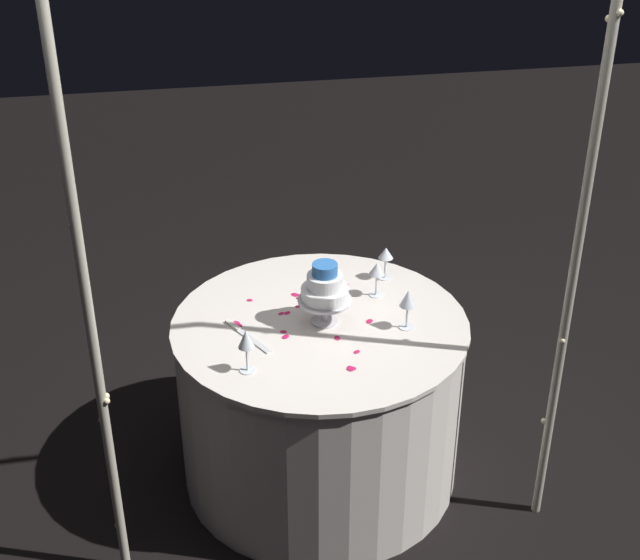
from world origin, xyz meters
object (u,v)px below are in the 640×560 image
object	(u,v)px
wine_glass_1	(408,300)
wine_glass_3	(246,341)
tiered_cake	(325,288)
wine_glass_0	(386,255)
cake_knife	(245,334)
wine_glass_2	(377,270)
main_table	(320,400)
decorative_arch	(344,201)

from	to	relation	value
wine_glass_1	wine_glass_3	distance (m)	0.69
tiered_cake	wine_glass_1	size ratio (longest dim) A/B	1.56
tiered_cake	wine_glass_0	distance (m)	0.46
wine_glass_0	cake_knife	bearing A→B (deg)	27.83
wine_glass_1	wine_glass_3	world-z (taller)	wine_glass_3
wine_glass_2	cake_knife	bearing A→B (deg)	19.67
wine_glass_3	cake_knife	world-z (taller)	wine_glass_3
wine_glass_2	main_table	bearing A→B (deg)	31.80
wine_glass_2	wine_glass_3	xyz separation A→B (m)	(0.61, 0.46, 0.01)
wine_glass_2	decorative_arch	bearing A→B (deg)	64.75
main_table	wine_glass_2	bearing A→B (deg)	-148.20
main_table	tiered_cake	world-z (taller)	tiered_cake
tiered_cake	cake_knife	distance (m)	0.37
wine_glass_2	wine_glass_0	bearing A→B (deg)	-118.15
decorative_arch	wine_glass_0	bearing A→B (deg)	-115.81
wine_glass_1	tiered_cake	bearing A→B (deg)	-19.00
tiered_cake	wine_glass_3	size ratio (longest dim) A/B	1.50
tiered_cake	cake_knife	world-z (taller)	tiered_cake
tiered_cake	cake_knife	size ratio (longest dim) A/B	0.99
cake_knife	decorative_arch	bearing A→B (deg)	129.19
decorative_arch	tiered_cake	world-z (taller)	decorative_arch
wine_glass_2	tiered_cake	bearing A→B (deg)	32.93
wine_glass_3	cake_knife	size ratio (longest dim) A/B	0.66
decorative_arch	tiered_cake	size ratio (longest dim) A/B	8.93
tiered_cake	wine_glass_3	distance (m)	0.45
cake_knife	wine_glass_1	bearing A→B (deg)	174.22
wine_glass_0	wine_glass_3	size ratio (longest dim) A/B	0.85
cake_knife	main_table	bearing A→B (deg)	-172.97
tiered_cake	wine_glass_1	bearing A→B (deg)	161.00
decorative_arch	wine_glass_3	xyz separation A→B (m)	(0.33, -0.13, -0.59)
wine_glass_2	wine_glass_3	world-z (taller)	wine_glass_3
wine_glass_1	wine_glass_2	world-z (taller)	wine_glass_1
main_table	wine_glass_0	world-z (taller)	wine_glass_0
wine_glass_2	cake_knife	world-z (taller)	wine_glass_2
main_table	wine_glass_0	distance (m)	0.69
wine_glass_0	cake_knife	world-z (taller)	wine_glass_0
main_table	wine_glass_1	distance (m)	0.63
wine_glass_0	cake_knife	xyz separation A→B (m)	(0.66, 0.35, -0.11)
wine_glass_0	wine_glass_1	size ratio (longest dim) A/B	0.88
wine_glass_0	wine_glass_3	distance (m)	0.91
main_table	wine_glass_1	size ratio (longest dim) A/B	7.10
main_table	wine_glass_3	xyz separation A→B (m)	(0.33, 0.29, 0.52)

